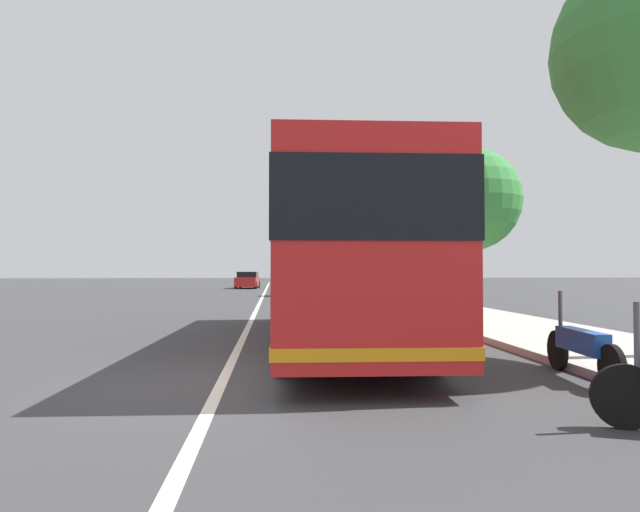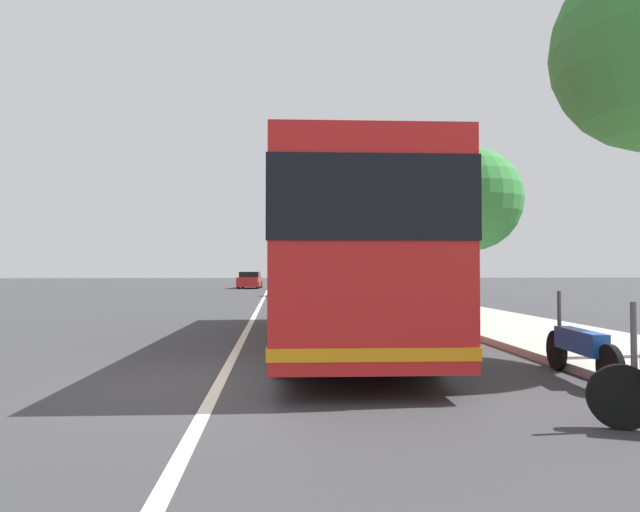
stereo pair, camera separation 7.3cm
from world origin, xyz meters
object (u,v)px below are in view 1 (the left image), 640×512
object	(u,v)px
roadside_tree_mid_block	(469,200)
roadside_tree_far_block	(375,208)
coach_bus	(337,255)
motorcycle_angled	(581,347)
car_far_distant	(248,280)
car_ahead_same_lane	(300,281)

from	to	relation	value
roadside_tree_mid_block	roadside_tree_far_block	distance (m)	15.42
roadside_tree_mid_block	coach_bus	bearing A→B (deg)	141.40
motorcycle_angled	car_far_distant	world-z (taller)	car_far_distant
coach_bus	car_far_distant	xyz separation A→B (m)	(37.31, 3.82, -1.24)
coach_bus	car_ahead_same_lane	distance (m)	34.69
coach_bus	car_far_distant	size ratio (longest dim) A/B	2.45
car_far_distant	roadside_tree_far_block	distance (m)	18.05
motorcycle_angled	car_far_distant	size ratio (longest dim) A/B	0.48
motorcycle_angled	car_ahead_same_lane	xyz separation A→B (m)	(39.13, 2.32, 0.24)
car_ahead_same_lane	roadside_tree_mid_block	distance (m)	28.33
coach_bus	motorcycle_angled	distance (m)	5.61
motorcycle_angled	car_ahead_same_lane	size ratio (longest dim) A/B	0.49
car_ahead_same_lane	roadside_tree_far_block	distance (m)	13.93
car_ahead_same_lane	car_far_distant	size ratio (longest dim) A/B	0.98
motorcycle_angled	roadside_tree_far_block	xyz separation A→B (m)	(26.76, -1.89, 5.08)
car_ahead_same_lane	car_far_distant	xyz separation A→B (m)	(2.65, 4.55, -0.01)
car_far_distant	roadside_tree_mid_block	distance (m)	31.96
motorcycle_angled	car_far_distant	distance (m)	42.34
coach_bus	car_ahead_same_lane	bearing A→B (deg)	0.65
coach_bus	car_ahead_same_lane	world-z (taller)	coach_bus
car_ahead_same_lane	car_far_distant	bearing A→B (deg)	59.56
coach_bus	roadside_tree_far_block	world-z (taller)	roadside_tree_far_block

